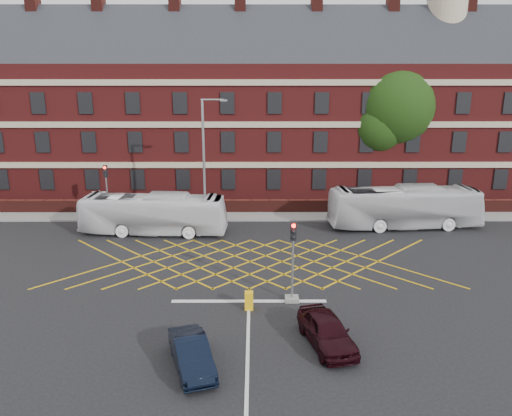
{
  "coord_description": "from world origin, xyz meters",
  "views": [
    {
      "loc": [
        0.3,
        -27.03,
        11.59
      ],
      "look_at": [
        0.38,
        1.5,
        3.62
      ],
      "focal_mm": 35.0,
      "sensor_mm": 36.0,
      "label": 1
    }
  ],
  "objects_px": {
    "traffic_light_near": "(293,269)",
    "street_lamp": "(205,185)",
    "car_maroon": "(327,331)",
    "car_navy": "(192,354)",
    "traffic_light_far": "(107,196)",
    "bus_right": "(404,207)",
    "bus_left": "(153,214)",
    "utility_cabinet": "(249,301)",
    "deciduous_tree": "(392,112)",
    "direction_signs": "(100,200)"
  },
  "relations": [
    {
      "from": "traffic_light_near",
      "to": "street_lamp",
      "type": "xyz_separation_m",
      "value": [
        -5.54,
        12.07,
        1.58
      ]
    },
    {
      "from": "car_maroon",
      "to": "deciduous_tree",
      "type": "height_order",
      "value": "deciduous_tree"
    },
    {
      "from": "traffic_light_far",
      "to": "utility_cabinet",
      "type": "height_order",
      "value": "traffic_light_far"
    },
    {
      "from": "bus_left",
      "to": "car_navy",
      "type": "xyz_separation_m",
      "value": [
        4.82,
        -17.05,
        -0.84
      ]
    },
    {
      "from": "car_navy",
      "to": "deciduous_tree",
      "type": "relative_size",
      "value": 0.31
    },
    {
      "from": "bus_left",
      "to": "traffic_light_far",
      "type": "height_order",
      "value": "traffic_light_far"
    },
    {
      "from": "car_maroon",
      "to": "street_lamp",
      "type": "distance_m",
      "value": 17.89
    },
    {
      "from": "traffic_light_far",
      "to": "street_lamp",
      "type": "distance_m",
      "value": 8.85
    },
    {
      "from": "bus_left",
      "to": "deciduous_tree",
      "type": "height_order",
      "value": "deciduous_tree"
    },
    {
      "from": "traffic_light_far",
      "to": "street_lamp",
      "type": "xyz_separation_m",
      "value": [
        8.17,
        -3.0,
        1.58
      ]
    },
    {
      "from": "direction_signs",
      "to": "car_maroon",
      "type": "bearing_deg",
      "value": -51.42
    },
    {
      "from": "traffic_light_far",
      "to": "bus_right",
      "type": "bearing_deg",
      "value": -6.48
    },
    {
      "from": "bus_left",
      "to": "traffic_light_near",
      "type": "distance_m",
      "value": 14.44
    },
    {
      "from": "traffic_light_near",
      "to": "street_lamp",
      "type": "height_order",
      "value": "street_lamp"
    },
    {
      "from": "deciduous_tree",
      "to": "bus_right",
      "type": "bearing_deg",
      "value": -96.55
    },
    {
      "from": "bus_left",
      "to": "street_lamp",
      "type": "distance_m",
      "value": 4.3
    },
    {
      "from": "traffic_light_far",
      "to": "direction_signs",
      "type": "height_order",
      "value": "traffic_light_far"
    },
    {
      "from": "utility_cabinet",
      "to": "street_lamp",
      "type": "bearing_deg",
      "value": 104.36
    },
    {
      "from": "bus_left",
      "to": "utility_cabinet",
      "type": "bearing_deg",
      "value": -145.61
    },
    {
      "from": "traffic_light_near",
      "to": "car_navy",
      "type": "bearing_deg",
      "value": -126.63
    },
    {
      "from": "traffic_light_far",
      "to": "street_lamp",
      "type": "height_order",
      "value": "street_lamp"
    },
    {
      "from": "car_maroon",
      "to": "traffic_light_near",
      "type": "relative_size",
      "value": 0.95
    },
    {
      "from": "car_maroon",
      "to": "deciduous_tree",
      "type": "distance_m",
      "value": 28.43
    },
    {
      "from": "bus_right",
      "to": "traffic_light_far",
      "type": "distance_m",
      "value": 23.2
    },
    {
      "from": "car_navy",
      "to": "utility_cabinet",
      "type": "relative_size",
      "value": 4.14
    },
    {
      "from": "street_lamp",
      "to": "utility_cabinet",
      "type": "xyz_separation_m",
      "value": [
        3.33,
        -12.99,
        -2.89
      ]
    },
    {
      "from": "car_maroon",
      "to": "direction_signs",
      "type": "bearing_deg",
      "value": 114.42
    },
    {
      "from": "traffic_light_far",
      "to": "utility_cabinet",
      "type": "relative_size",
      "value": 4.64
    },
    {
      "from": "traffic_light_near",
      "to": "bus_right",
      "type": "bearing_deg",
      "value": 53.13
    },
    {
      "from": "traffic_light_near",
      "to": "utility_cabinet",
      "type": "xyz_separation_m",
      "value": [
        -2.21,
        -0.92,
        -1.3
      ]
    },
    {
      "from": "street_lamp",
      "to": "utility_cabinet",
      "type": "relative_size",
      "value": 10.4
    },
    {
      "from": "traffic_light_near",
      "to": "direction_signs",
      "type": "bearing_deg",
      "value": 133.38
    },
    {
      "from": "bus_left",
      "to": "direction_signs",
      "type": "xyz_separation_m",
      "value": [
        -5.14,
        4.19,
        -0.09
      ]
    },
    {
      "from": "traffic_light_near",
      "to": "deciduous_tree",
      "type": "bearing_deg",
      "value": 64.34
    },
    {
      "from": "car_navy",
      "to": "direction_signs",
      "type": "relative_size",
      "value": 1.73
    },
    {
      "from": "car_navy",
      "to": "car_maroon",
      "type": "xyz_separation_m",
      "value": [
        5.64,
        1.69,
        0.07
      ]
    },
    {
      "from": "utility_cabinet",
      "to": "car_maroon",
      "type": "bearing_deg",
      "value": -44.78
    },
    {
      "from": "bus_left",
      "to": "car_maroon",
      "type": "distance_m",
      "value": 18.6
    },
    {
      "from": "deciduous_tree",
      "to": "direction_signs",
      "type": "height_order",
      "value": "deciduous_tree"
    },
    {
      "from": "bus_left",
      "to": "bus_right",
      "type": "height_order",
      "value": "bus_right"
    },
    {
      "from": "deciduous_tree",
      "to": "car_navy",
      "type": "bearing_deg",
      "value": -118.26
    },
    {
      "from": "bus_right",
      "to": "deciduous_tree",
      "type": "relative_size",
      "value": 0.93
    },
    {
      "from": "car_navy",
      "to": "traffic_light_far",
      "type": "relative_size",
      "value": 0.89
    },
    {
      "from": "bus_right",
      "to": "deciduous_tree",
      "type": "height_order",
      "value": "deciduous_tree"
    },
    {
      "from": "car_navy",
      "to": "street_lamp",
      "type": "xyz_separation_m",
      "value": [
        -1.09,
        18.06,
        2.72
      ]
    },
    {
      "from": "bus_left",
      "to": "car_maroon",
      "type": "xyz_separation_m",
      "value": [
        10.46,
        -15.36,
        -0.77
      ]
    },
    {
      "from": "car_navy",
      "to": "traffic_light_near",
      "type": "xyz_separation_m",
      "value": [
        4.46,
        5.99,
        1.14
      ]
    },
    {
      "from": "bus_left",
      "to": "bus_right",
      "type": "distance_m",
      "value": 18.66
    },
    {
      "from": "car_maroon",
      "to": "car_navy",
      "type": "bearing_deg",
      "value": -177.47
    },
    {
      "from": "car_maroon",
      "to": "direction_signs",
      "type": "xyz_separation_m",
      "value": [
        -15.6,
        19.55,
        0.69
      ]
    }
  ]
}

